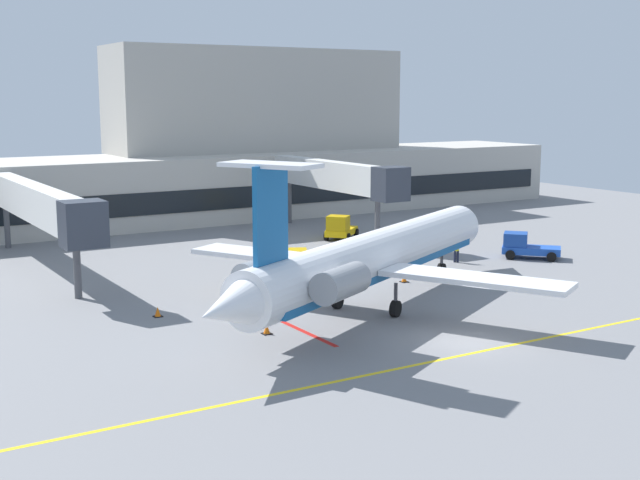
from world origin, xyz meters
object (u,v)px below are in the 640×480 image
baggage_tug (340,228)px  pushback_tractor (525,246)px  belt_loader (287,266)px  marshaller (456,249)px  regional_jet (372,257)px

baggage_tug → pushback_tractor: (7.21, -13.99, -0.07)m
baggage_tug → belt_loader: bearing=-135.1°
belt_loader → marshaller: (13.25, -1.19, 0.02)m
regional_jet → pushback_tractor: bearing=19.7°
baggage_tug → regional_jet: bearing=-118.5°
baggage_tug → marshaller: baggage_tug is taller
regional_jet → marshaller: regional_jet is taller
regional_jet → baggage_tug: 23.52m
pushback_tractor → belt_loader: belt_loader is taller
baggage_tug → marshaller: 12.72m
baggage_tug → belt_loader: baggage_tug is taller
regional_jet → belt_loader: bearing=91.7°
pushback_tractor → marshaller: (-5.40, 1.40, 0.07)m
pushback_tractor → belt_loader: size_ratio=1.11×
baggage_tug → pushback_tractor: bearing=-62.8°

